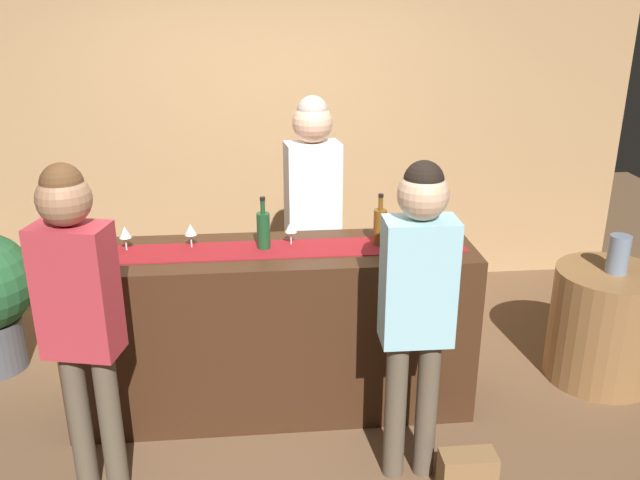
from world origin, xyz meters
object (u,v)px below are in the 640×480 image
(wine_glass_near_customer, at_px, (291,227))
(bartender, at_px, (313,201))
(wine_bottle_amber, at_px, (380,226))
(customer_sipping, at_px, (417,293))
(vase_on_side_table, at_px, (618,254))
(wine_bottle_green, at_px, (263,230))
(customer_browsing, at_px, (78,302))
(round_side_table, at_px, (604,325))
(handbag, at_px, (467,472))
(wine_glass_far_end, at_px, (125,233))
(wine_glass_mid_counter, at_px, (191,230))

(wine_glass_near_customer, height_order, bartender, bartender)
(wine_bottle_amber, relative_size, customer_sipping, 0.18)
(wine_bottle_amber, height_order, vase_on_side_table, wine_bottle_amber)
(vase_on_side_table, bearing_deg, wine_bottle_green, -177.74)
(wine_bottle_green, bearing_deg, customer_browsing, -141.14)
(bartender, xyz_separation_m, round_side_table, (1.82, -0.46, -0.74))
(wine_bottle_green, relative_size, handbag, 1.08)
(customer_browsing, bearing_deg, handbag, 7.43)
(wine_bottle_green, relative_size, round_side_table, 0.41)
(wine_glass_far_end, relative_size, customer_sipping, 0.09)
(wine_bottle_green, height_order, wine_glass_near_customer, wine_bottle_green)
(wine_bottle_amber, bearing_deg, round_side_table, 3.67)
(customer_browsing, bearing_deg, wine_glass_near_customer, 49.24)
(customer_browsing, distance_m, handbag, 2.06)
(wine_bottle_amber, xyz_separation_m, customer_browsing, (-1.51, -0.68, -0.07))
(wine_bottle_amber, distance_m, bartender, 0.65)
(wine_bottle_green, xyz_separation_m, round_side_table, (2.15, 0.09, -0.75))
(wine_bottle_amber, height_order, handbag, wine_bottle_amber)
(customer_sipping, height_order, round_side_table, customer_sipping)
(wine_bottle_green, bearing_deg, round_side_table, 2.45)
(customer_browsing, distance_m, vase_on_side_table, 3.11)
(wine_glass_near_customer, relative_size, round_side_table, 0.19)
(wine_bottle_amber, bearing_deg, vase_on_side_table, 3.39)
(customer_sipping, bearing_deg, round_side_table, 29.65)
(wine_glass_near_customer, relative_size, wine_glass_far_end, 1.00)
(wine_glass_far_end, distance_m, customer_sipping, 1.65)
(round_side_table, distance_m, vase_on_side_table, 0.49)
(wine_glass_mid_counter, bearing_deg, wine_bottle_green, -7.37)
(wine_glass_mid_counter, relative_size, customer_browsing, 0.08)
(bartender, height_order, customer_browsing, bartender)
(wine_glass_mid_counter, relative_size, handbag, 0.51)
(wine_bottle_green, height_order, vase_on_side_table, wine_bottle_green)
(wine_bottle_amber, distance_m, wine_glass_near_customer, 0.50)
(wine_glass_near_customer, height_order, handbag, wine_glass_near_customer)
(wine_bottle_green, xyz_separation_m, customer_sipping, (0.71, -0.71, -0.09))
(wine_glass_far_end, xyz_separation_m, handbag, (1.74, -0.91, -1.01))
(handbag, bearing_deg, wine_bottle_green, 138.11)
(wine_bottle_amber, bearing_deg, wine_glass_far_end, 178.19)
(wine_glass_near_customer, distance_m, vase_on_side_table, 2.02)
(wine_glass_far_end, bearing_deg, vase_on_side_table, 0.87)
(customer_browsing, bearing_deg, round_side_table, 27.83)
(wine_glass_far_end, height_order, customer_sipping, customer_sipping)
(wine_bottle_green, xyz_separation_m, wine_glass_far_end, (-0.76, 0.04, -0.01))
(round_side_table, height_order, handbag, round_side_table)
(round_side_table, bearing_deg, wine_glass_mid_counter, -179.12)
(wine_bottle_amber, relative_size, round_side_table, 0.41)
(customer_sipping, bearing_deg, wine_bottle_amber, 95.07)
(wine_bottle_amber, distance_m, wine_glass_far_end, 1.42)
(bartender, distance_m, handbag, 1.86)
(wine_bottle_green, bearing_deg, wine_glass_near_customer, 15.81)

